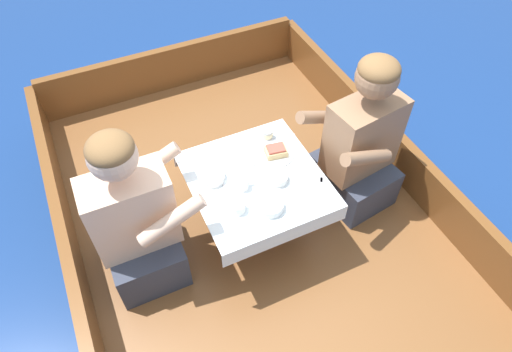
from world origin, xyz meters
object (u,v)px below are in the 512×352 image
person_starboard (360,147)px  sandwich (276,151)px  person_port (136,222)px  coffee_cup_port (238,207)px  coffee_cup_starboard (242,184)px  tin_can (267,134)px

person_starboard → sandwich: person_starboard is taller
person_port → coffee_cup_port: (0.47, -0.18, 0.07)m
person_starboard → coffee_cup_port: size_ratio=10.24×
sandwich → coffee_cup_starboard: (-0.26, -0.13, -0.00)m
person_starboard → sandwich: (-0.47, 0.12, 0.06)m
sandwich → tin_can: bearing=83.3°
person_port → tin_can: bearing=15.6°
tin_can → person_starboard: bearing=-30.0°
sandwich → coffee_cup_port: bearing=-142.0°
sandwich → person_starboard: bearing=-14.1°
coffee_cup_port → tin_can: 0.53m
person_starboard → coffee_cup_starboard: (-0.72, -0.02, 0.06)m
person_port → sandwich: bearing=6.1°
person_port → sandwich: 0.81m
tin_can → coffee_cup_port: bearing=-131.0°
sandwich → person_port: bearing=-174.2°
coffee_cup_starboard → tin_can: size_ratio=1.39×
person_starboard → coffee_cup_port: person_starboard is taller
sandwich → tin_can: sandwich is taller
person_port → coffee_cup_starboard: bearing=-5.1°
person_port → coffee_cup_port: 0.51m
person_port → sandwich: (0.80, 0.08, 0.07)m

